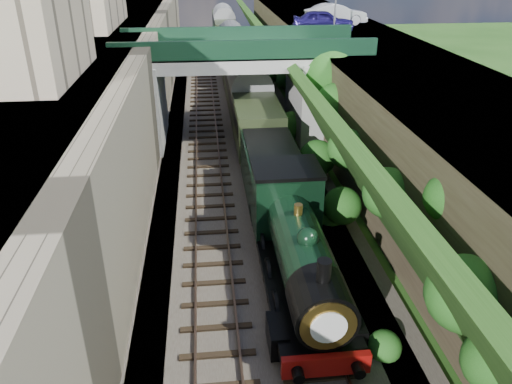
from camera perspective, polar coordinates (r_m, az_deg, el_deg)
trackbed at (r=31.43m, az=-1.86°, el=3.63°), size 10.00×90.00×0.20m
retaining_wall at (r=30.42m, az=-12.47°, el=9.05°), size 1.00×90.00×7.00m
street_plateau_left at (r=31.01m, az=-18.97°, el=8.57°), size 6.00×90.00×7.00m
street_plateau_right at (r=32.46m, az=15.25°, el=9.12°), size 8.00×90.00×6.25m
embankment_slope at (r=29.21m, az=8.31°, el=7.16°), size 4.19×90.00×6.36m
track_left at (r=31.31m, az=-5.52°, el=3.71°), size 2.50×90.00×0.20m
track_right at (r=31.48m, az=0.32°, el=3.96°), size 2.50×90.00×0.20m
road_bridge at (r=34.07m, az=-0.86°, el=12.47°), size 16.00×6.40×7.25m
building_near at (r=24.34m, az=-24.91°, el=16.47°), size 4.00×8.00×4.00m
tree at (r=32.48m, az=8.51°, el=12.55°), size 3.60×3.80×6.60m
car_blue at (r=41.01m, az=7.71°, el=18.83°), size 4.97×2.61×1.61m
car_silver at (r=45.04m, az=9.11°, el=19.43°), size 5.32×2.42×1.69m
locomotive at (r=19.05m, az=4.76°, el=-6.48°), size 3.10×10.23×3.83m
tender at (r=25.58m, az=1.78°, el=1.86°), size 2.70×6.00×3.05m
coach_front at (r=37.23m, az=-0.84°, el=10.43°), size 2.90×18.00×3.70m
coach_middle at (r=55.51m, az=-2.70°, el=15.66°), size 2.90×18.00×3.70m
coach_rear at (r=74.05m, az=-3.67°, el=18.28°), size 2.90×18.00×3.70m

